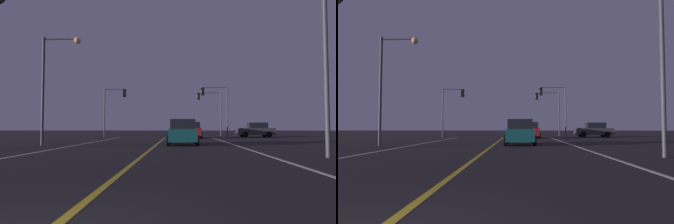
{
  "view_description": "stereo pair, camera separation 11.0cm",
  "coord_description": "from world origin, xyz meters",
  "views": [
    {
      "loc": [
        1.48,
        -2.9,
        1.19
      ],
      "look_at": [
        0.4,
        28.68,
        2.72
      ],
      "focal_mm": 33.02,
      "sensor_mm": 36.0,
      "label": 1
    },
    {
      "loc": [
        1.59,
        -2.9,
        1.19
      ],
      "look_at": [
        0.4,
        28.68,
        2.72
      ],
      "focal_mm": 33.02,
      "sensor_mm": 36.0,
      "label": 2
    }
  ],
  "objects": [
    {
      "name": "lane_edge_left",
      "position": [
        -5.17,
        12.86,
        0.0
      ],
      "size": [
        0.16,
        37.71,
        0.01
      ],
      "primitive_type": "cube",
      "color": "silver",
      "rests_on": "ground"
    },
    {
      "name": "traffic_light_near_right",
      "position": [
        5.62,
        32.21,
        4.23
      ],
      "size": [
        3.08,
        0.36,
        5.72
      ],
      "rotation": [
        0.0,
        0.0,
        3.14
      ],
      "color": "#4C4C51",
      "rests_on": "ground"
    },
    {
      "name": "traffic_light_far_right",
      "position": [
        5.56,
        37.71,
        4.24
      ],
      "size": [
        3.21,
        0.36,
        5.72
      ],
      "rotation": [
        0.0,
        0.0,
        3.14
      ],
      "color": "#4C4C51",
      "rests_on": "ground"
    },
    {
      "name": "car_crossing_side",
      "position": [
        10.55,
        33.75,
        0.82
      ],
      "size": [
        4.3,
        2.02,
        1.7
      ],
      "rotation": [
        0.0,
        0.0,
        3.14
      ],
      "color": "black",
      "rests_on": "ground"
    },
    {
      "name": "lane_edge_right",
      "position": [
        5.17,
        12.86,
        0.0
      ],
      "size": [
        0.16,
        37.71,
        0.01
      ],
      "primitive_type": "cube",
      "color": "silver",
      "rests_on": "ground"
    },
    {
      "name": "car_ahead_far",
      "position": [
        2.88,
        29.79,
        0.82
      ],
      "size": [
        2.02,
        4.3,
        1.7
      ],
      "rotation": [
        0.0,
        0.0,
        1.57
      ],
      "color": "black",
      "rests_on": "ground"
    },
    {
      "name": "car_lead_same_lane",
      "position": [
        1.75,
        17.87,
        0.82
      ],
      "size": [
        2.02,
        4.3,
        1.7
      ],
      "rotation": [
        0.0,
        0.0,
        1.57
      ],
      "color": "black",
      "rests_on": "ground"
    },
    {
      "name": "lane_center_divider",
      "position": [
        0.0,
        12.86,
        0.0
      ],
      "size": [
        0.16,
        37.71,
        0.01
      ],
      "primitive_type": "cube",
      "color": "gold",
      "rests_on": "ground"
    },
    {
      "name": "traffic_light_near_left",
      "position": [
        -5.84,
        32.21,
        4.1
      ],
      "size": [
        2.61,
        0.36,
        5.57
      ],
      "color": "#4C4C51",
      "rests_on": "ground"
    },
    {
      "name": "street_lamp_left_mid",
      "position": [
        -6.65,
        16.66,
        4.58
      ],
      "size": [
        2.52,
        0.44,
        7.05
      ],
      "color": "#4C4C51",
      "rests_on": "ground"
    },
    {
      "name": "street_lamp_right_near",
      "position": [
        6.86,
        9.31,
        4.61
      ],
      "size": [
        1.84,
        0.44,
        7.19
      ],
      "rotation": [
        0.0,
        0.0,
        3.14
      ],
      "color": "#4C4C51",
      "rests_on": "ground"
    }
  ]
}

